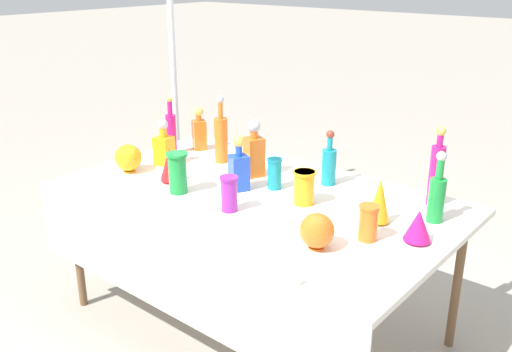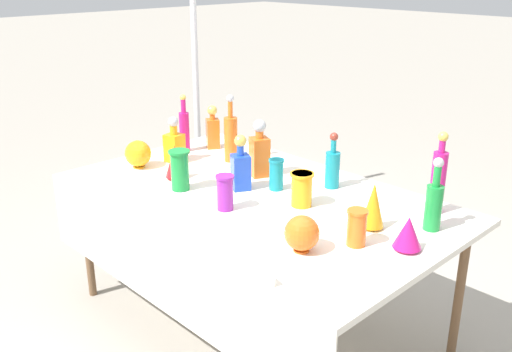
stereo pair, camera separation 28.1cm
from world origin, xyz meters
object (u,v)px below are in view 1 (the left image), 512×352
at_px(slender_vase_1, 229,192).
at_px(slender_vase_4, 275,173).
at_px(tall_bottle_1, 437,195).
at_px(square_decanter_1, 239,168).
at_px(square_decanter_3, 199,131).
at_px(slender_vase_0, 178,172).
at_px(square_decanter_2, 254,151).
at_px(tall_bottle_0, 329,164).
at_px(fluted_vase_0, 380,200).
at_px(fluted_vase_1, 170,164).
at_px(slender_vase_3, 368,221).
at_px(canopy_pole, 175,105).
at_px(square_decanter_0, 164,146).
at_px(fluted_vase_2, 418,225).
at_px(slender_vase_2, 304,186).
at_px(round_bowl_1, 128,158).
at_px(tall_bottle_2, 171,131).
at_px(tall_bottle_3, 436,172).
at_px(round_bowl_0, 317,231).
at_px(tall_bottle_4, 221,137).

xyz_separation_m(slender_vase_1, slender_vase_4, (-0.01, 0.35, -0.00)).
xyz_separation_m(tall_bottle_1, square_decanter_1, (-0.93, -0.27, -0.01)).
distance_m(square_decanter_3, slender_vase_0, 0.71).
bearing_deg(square_decanter_3, tall_bottle_1, -2.76).
height_order(square_decanter_2, slender_vase_0, square_decanter_2).
relative_size(tall_bottle_0, fluted_vase_0, 1.39).
xyz_separation_m(square_decanter_3, slender_vase_4, (0.76, -0.22, -0.03)).
bearing_deg(square_decanter_2, fluted_vase_1, -128.67).
bearing_deg(slender_vase_3, fluted_vase_0, 104.56).
xyz_separation_m(tall_bottle_0, canopy_pole, (-1.53, 0.33, 0.02)).
relative_size(square_decanter_0, fluted_vase_2, 1.86).
relative_size(slender_vase_2, slender_vase_4, 1.02).
distance_m(slender_vase_4, round_bowl_1, 0.84).
bearing_deg(slender_vase_3, square_decanter_2, 161.45).
xyz_separation_m(slender_vase_1, round_bowl_1, (-0.79, 0.04, -0.01)).
bearing_deg(fluted_vase_2, canopy_pole, 163.14).
distance_m(tall_bottle_2, fluted_vase_2, 1.67).
relative_size(square_decanter_3, slender_vase_3, 1.74).
xyz_separation_m(square_decanter_0, slender_vase_0, (0.38, -0.25, 0.00)).
bearing_deg(fluted_vase_1, canopy_pole, 135.98).
relative_size(tall_bottle_2, square_decanter_1, 1.22).
distance_m(slender_vase_2, slender_vase_3, 0.45).
height_order(tall_bottle_3, round_bowl_0, tall_bottle_3).
distance_m(tall_bottle_0, fluted_vase_1, 0.83).
xyz_separation_m(tall_bottle_0, square_decanter_0, (-0.90, -0.33, -0.00)).
height_order(tall_bottle_0, tall_bottle_3, tall_bottle_3).
relative_size(slender_vase_0, round_bowl_0, 1.37).
height_order(slender_vase_0, round_bowl_0, slender_vase_0).
bearing_deg(fluted_vase_2, tall_bottle_4, 170.09).
bearing_deg(slender_vase_1, fluted_vase_1, 170.60).
height_order(square_decanter_1, slender_vase_2, square_decanter_1).
bearing_deg(round_bowl_1, slender_vase_2, 14.13).
xyz_separation_m(slender_vase_2, fluted_vase_1, (-0.71, -0.21, 0.01)).
bearing_deg(square_decanter_0, square_decanter_3, 97.70).
bearing_deg(slender_vase_0, square_decanter_1, 47.64).
height_order(slender_vase_2, slender_vase_3, slender_vase_2).
height_order(tall_bottle_4, round_bowl_1, tall_bottle_4).
relative_size(tall_bottle_4, fluted_vase_0, 1.86).
height_order(tall_bottle_0, tall_bottle_2, tall_bottle_2).
xyz_separation_m(slender_vase_4, canopy_pole, (-1.35, 0.56, 0.04)).
relative_size(fluted_vase_2, round_bowl_1, 0.92).
relative_size(slender_vase_1, slender_vase_2, 1.02).
distance_m(tall_bottle_0, tall_bottle_2, 1.03).
bearing_deg(canopy_pole, slender_vase_2, -21.67).
bearing_deg(tall_bottle_3, canopy_pole, 173.37).
xyz_separation_m(tall_bottle_3, fluted_vase_2, (0.11, -0.42, -0.09)).
xyz_separation_m(tall_bottle_1, tall_bottle_3, (-0.08, 0.18, 0.04)).
xyz_separation_m(square_decanter_1, slender_vase_3, (0.79, -0.09, -0.03)).
height_order(tall_bottle_1, slender_vase_4, tall_bottle_1).
xyz_separation_m(square_decanter_0, square_decanter_3, (-0.04, 0.33, 0.01)).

